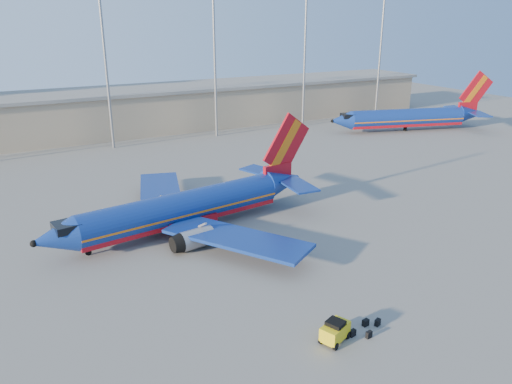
{
  "coord_description": "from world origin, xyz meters",
  "views": [
    {
      "loc": [
        -23.26,
        -42.13,
        22.12
      ],
      "look_at": [
        0.86,
        3.12,
        4.0
      ],
      "focal_mm": 35.0,
      "sensor_mm": 36.0,
      "label": 1
    }
  ],
  "objects": [
    {
      "name": "aircraft_second",
      "position": [
        51.6,
        31.69,
        2.69
      ],
      "size": [
        33.78,
        16.82,
        11.73
      ],
      "rotation": [
        0.0,
        0.0,
        -0.28
      ],
      "color": "navy",
      "rests_on": "ground"
    },
    {
      "name": "terminal_building",
      "position": [
        10.0,
        58.0,
        4.32
      ],
      "size": [
        122.0,
        16.0,
        8.5
      ],
      "color": "gray",
      "rests_on": "ground"
    },
    {
      "name": "luggage_pile",
      "position": [
        -1.37,
        -17.88,
        0.25
      ],
      "size": [
        3.08,
        2.51,
        0.53
      ],
      "color": "black",
      "rests_on": "ground"
    },
    {
      "name": "light_mast_row",
      "position": [
        5.0,
        46.0,
        17.55
      ],
      "size": [
        101.6,
        1.6,
        28.65
      ],
      "color": "gray",
      "rests_on": "ground"
    },
    {
      "name": "aircraft_main",
      "position": [
        -5.91,
        6.03,
        2.42
      ],
      "size": [
        33.3,
        31.82,
        11.31
      ],
      "rotation": [
        0.0,
        0.0,
        0.14
      ],
      "color": "navy",
      "rests_on": "ground"
    },
    {
      "name": "ground",
      "position": [
        0.0,
        0.0,
        0.0
      ],
      "size": [
        220.0,
        220.0,
        0.0
      ],
      "primitive_type": "plane",
      "color": "slate",
      "rests_on": "ground"
    },
    {
      "name": "baggage_tug",
      "position": [
        -3.99,
        -18.03,
        0.86
      ],
      "size": [
        2.65,
        2.16,
        1.65
      ],
      "rotation": [
        0.0,
        0.0,
        0.4
      ],
      "color": "gold",
      "rests_on": "ground"
    }
  ]
}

